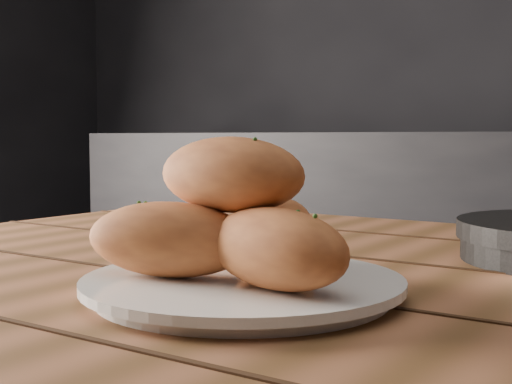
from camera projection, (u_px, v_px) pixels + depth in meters
name	position (u px, v px, depth m)	size (l,w,h in m)	color
table	(396.00, 380.00, 0.68)	(1.43, 0.97, 0.75)	brown
plate	(243.00, 287.00, 0.61)	(0.28, 0.28, 0.02)	white
bread_rolls	(236.00, 223.00, 0.61)	(0.26, 0.22, 0.12)	#C66E37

